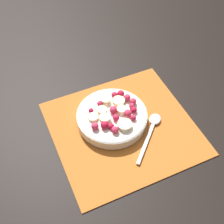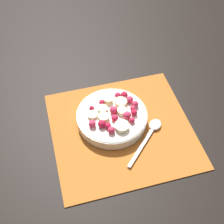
{
  "view_description": "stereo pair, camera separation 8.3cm",
  "coord_description": "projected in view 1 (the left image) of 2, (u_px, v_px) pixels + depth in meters",
  "views": [
    {
      "loc": [
        0.23,
        0.45,
        0.69
      ],
      "look_at": [
        0.02,
        -0.03,
        0.04
      ],
      "focal_mm": 50.0,
      "sensor_mm": 36.0,
      "label": 1
    },
    {
      "loc": [
        0.16,
        0.47,
        0.69
      ],
      "look_at": [
        0.02,
        -0.03,
        0.04
      ],
      "focal_mm": 50.0,
      "sensor_mm": 36.0,
      "label": 2
    }
  ],
  "objects": [
    {
      "name": "placemat",
      "position": [
        123.0,
        128.0,
        0.85
      ],
      "size": [
        0.37,
        0.35,
        0.01
      ],
      "color": "#B26023",
      "rests_on": "ground_plane"
    },
    {
      "name": "spoon",
      "position": [
        152.0,
        127.0,
        0.84
      ],
      "size": [
        0.14,
        0.13,
        0.01
      ],
      "rotation": [
        0.0,
        0.0,
        3.92
      ],
      "color": "silver",
      "rests_on": "placemat"
    },
    {
      "name": "ground_plane",
      "position": [
        123.0,
        129.0,
        0.85
      ],
      "size": [
        3.0,
        3.0,
        0.0
      ],
      "primitive_type": "plane",
      "color": "black"
    },
    {
      "name": "fruit_bowl",
      "position": [
        112.0,
        116.0,
        0.85
      ],
      "size": [
        0.19,
        0.19,
        0.05
      ],
      "color": "silver",
      "rests_on": "placemat"
    }
  ]
}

